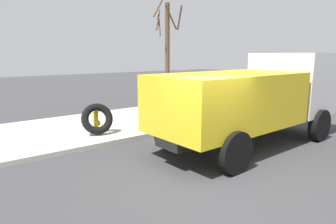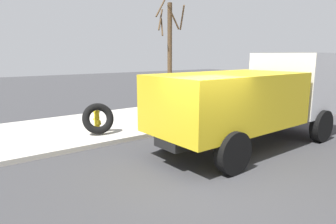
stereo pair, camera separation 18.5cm
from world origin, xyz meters
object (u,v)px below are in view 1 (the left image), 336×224
(fire_hydrant, at_px, (96,120))
(stop_sign, at_px, (171,90))
(bare_tree, at_px, (167,52))
(loose_tire, at_px, (97,119))
(dump_truck_yellow, at_px, (254,96))

(fire_hydrant, bearing_deg, stop_sign, -15.60)
(stop_sign, height_order, bare_tree, bare_tree)
(loose_tire, relative_size, dump_truck_yellow, 0.16)
(loose_tire, bearing_deg, fire_hydrant, 72.37)
(stop_sign, bearing_deg, loose_tire, 171.76)
(loose_tire, height_order, stop_sign, stop_sign)
(fire_hydrant, relative_size, loose_tire, 0.76)
(stop_sign, distance_m, dump_truck_yellow, 3.45)
(fire_hydrant, relative_size, stop_sign, 0.42)
(fire_hydrant, distance_m, bare_tree, 5.95)
(fire_hydrant, bearing_deg, loose_tire, -107.63)
(dump_truck_yellow, xyz_separation_m, bare_tree, (1.34, 6.27, 1.47))
(loose_tire, distance_m, dump_truck_yellow, 5.42)
(loose_tire, distance_m, bare_tree, 6.14)
(fire_hydrant, xyz_separation_m, dump_truck_yellow, (3.64, -4.16, 1.01))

